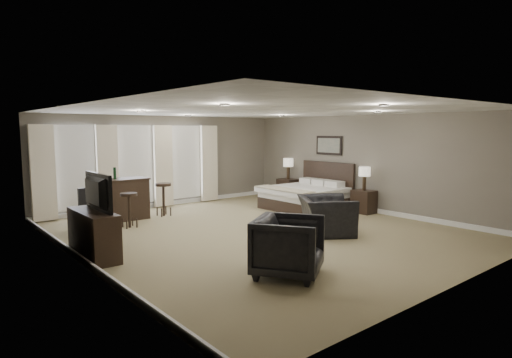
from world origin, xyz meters
TOP-DOWN VIEW (x-y plane):
  - room at (0.00, 0.00)m, footprint 7.60×8.60m
  - window_bay at (-1.00, 4.11)m, footprint 5.25×0.20m
  - bed at (2.58, 1.31)m, footprint 1.99×1.90m
  - nightstand_near at (3.47, -0.14)m, footprint 0.45×0.56m
  - nightstand_far at (3.47, 2.76)m, footprint 0.49×0.60m
  - lamp_near at (3.47, -0.14)m, footprint 0.30×0.30m
  - lamp_far at (3.47, 2.76)m, footprint 0.32×0.32m
  - wall_art at (3.70, 1.31)m, footprint 0.04×0.96m
  - dresser at (-3.45, 0.37)m, footprint 0.45×1.40m
  - tv at (-3.45, 0.37)m, footprint 0.65×1.13m
  - armchair_near at (0.98, -1.00)m, footprint 1.32×1.43m
  - armchair_far at (-1.50, -2.43)m, footprint 1.31×1.29m
  - bar_counter at (-1.81, 3.08)m, footprint 1.18×0.61m
  - bar_stool_left at (-2.04, 2.19)m, footprint 0.41×0.41m
  - bar_stool_right at (-0.82, 2.90)m, footprint 0.44×0.44m
  - desk_chair at (-2.97, 2.22)m, footprint 0.53×0.53m

SIDE VIEW (x-z plane):
  - nightstand_near at x=3.47m, z-range 0.00..0.61m
  - nightstand_far at x=3.47m, z-range 0.00..0.65m
  - bar_stool_left at x=-2.04m, z-range 0.00..0.79m
  - dresser at x=-3.45m, z-range 0.00..0.82m
  - bar_stool_right at x=-0.82m, z-range 0.00..0.84m
  - armchair_far at x=-1.50m, z-range 0.00..1.00m
  - desk_chair at x=-2.97m, z-range 0.00..1.01m
  - bar_counter at x=-1.81m, z-range 0.00..1.03m
  - armchair_near at x=0.98m, z-range 0.00..1.05m
  - bed at x=2.58m, z-range 0.00..1.27m
  - tv at x=-3.45m, z-range 0.82..0.96m
  - lamp_near at x=3.47m, z-range 0.61..1.23m
  - lamp_far at x=3.47m, z-range 0.65..1.31m
  - window_bay at x=-1.00m, z-range 0.05..2.35m
  - room at x=0.00m, z-range -0.02..2.62m
  - wall_art at x=3.70m, z-range 1.47..2.03m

